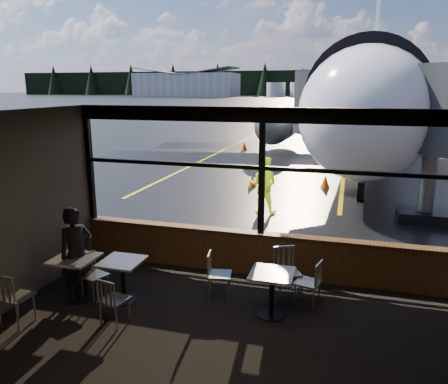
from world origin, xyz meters
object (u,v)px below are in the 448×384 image
at_px(cafe_table_near, 271,294).
at_px(ground_crew, 264,185).
at_px(passenger, 76,254).
at_px(cone_nose, 325,182).
at_px(cone_wing, 244,146).
at_px(airliner, 373,55).
at_px(chair_near_e, 308,283).
at_px(chair_near_n, 287,273).
at_px(chair_near_w, 220,275).
at_px(chair_mid_s, 114,300).
at_px(cone_extra, 252,181).
at_px(chair_left_s, 16,297).
at_px(jet_bridge, 418,137).
at_px(cafe_table_mid, 123,281).
at_px(cafe_table_left, 76,279).
at_px(chair_mid_w, 94,276).

distance_m(cafe_table_near, ground_crew, 6.50).
height_order(passenger, cone_nose, passenger).
bearing_deg(cone_wing, airliner, 10.76).
bearing_deg(chair_near_e, chair_near_n, 72.59).
relative_size(chair_near_w, chair_mid_s, 1.03).
relative_size(chair_near_n, cone_extra, 1.91).
bearing_deg(chair_near_w, cone_nose, 161.79).
height_order(ground_crew, cone_nose, ground_crew).
bearing_deg(chair_left_s, cafe_table_near, 23.19).
bearing_deg(jet_bridge, cafe_table_near, -113.24).
bearing_deg(chair_left_s, cafe_table_mid, 46.53).
relative_size(cafe_table_near, chair_near_e, 0.91).
height_order(jet_bridge, chair_near_e, jet_bridge).
xyz_separation_m(airliner, cafe_table_near, (-2.15, -21.21, -5.30)).
height_order(cafe_table_mid, cafe_table_left, cafe_table_left).
height_order(airliner, cafe_table_near, airliner).
xyz_separation_m(cafe_table_mid, cone_wing, (-2.51, 20.03, -0.13)).
bearing_deg(cafe_table_near, chair_left_s, -160.35).
xyz_separation_m(airliner, chair_left_s, (-6.18, -22.65, -5.22)).
xyz_separation_m(jet_bridge, chair_near_w, (-4.13, -6.73, -1.99)).
bearing_deg(jet_bridge, ground_crew, -169.60).
height_order(airliner, cone_wing, airliner).
xyz_separation_m(cafe_table_near, chair_near_w, (-1.06, 0.42, 0.04)).
bearing_deg(passenger, cone_extra, 24.18).
bearing_deg(chair_mid_w, cone_nose, -178.49).
relative_size(jet_bridge, chair_mid_w, 12.93).
xyz_separation_m(cafe_table_left, ground_crew, (2.21, 6.74, 0.48)).
relative_size(cafe_table_mid, chair_mid_s, 0.93).
distance_m(cafe_table_near, passenger, 3.65).
bearing_deg(ground_crew, chair_near_w, 96.79).
bearing_deg(chair_near_w, jet_bridge, 138.08).
height_order(chair_near_w, ground_crew, ground_crew).
bearing_deg(cone_nose, jet_bridge, -49.48).
relative_size(cafe_table_mid, cone_nose, 1.53).
height_order(chair_mid_w, cone_extra, chair_mid_w).
xyz_separation_m(ground_crew, cone_wing, (-3.85, 13.48, -0.62)).
relative_size(chair_near_n, chair_left_s, 0.98).
bearing_deg(chair_near_e, passenger, 115.38).
xyz_separation_m(jet_bridge, chair_mid_w, (-6.38, -7.38, -2.00)).
relative_size(cafe_table_mid, chair_mid_w, 0.93).
height_order(chair_mid_s, passenger, passenger).
xyz_separation_m(chair_near_e, chair_mid_w, (-3.88, -0.78, -0.01)).
height_order(chair_left_s, ground_crew, ground_crew).
distance_m(ground_crew, cone_nose, 4.43).
distance_m(cafe_table_mid, chair_near_n, 3.05).
bearing_deg(cafe_table_mid, cone_extra, 88.81).
height_order(airliner, chair_near_w, airliner).
bearing_deg(jet_bridge, chair_near_w, -121.52).
relative_size(airliner, cafe_table_near, 46.31).
xyz_separation_m(cone_wing, cone_extra, (2.72, -9.95, -0.02)).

